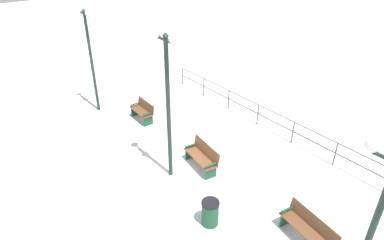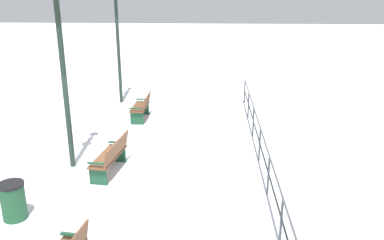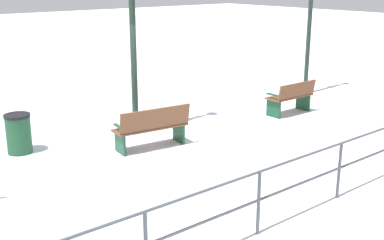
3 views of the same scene
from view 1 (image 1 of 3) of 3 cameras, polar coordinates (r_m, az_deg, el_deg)
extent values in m
plane|color=white|center=(12.48, 1.89, -7.86)|extent=(80.00, 80.00, 0.00)
cube|color=brown|center=(15.33, -8.64, 1.52)|extent=(0.53, 1.38, 0.04)
cube|color=brown|center=(15.34, -7.86, 2.50)|extent=(0.12, 1.38, 0.40)
cube|color=#19472D|center=(15.91, -9.60, 1.57)|extent=(0.46, 0.06, 0.47)
cube|color=#19472D|center=(14.98, -7.49, -0.11)|extent=(0.46, 0.06, 0.47)
cube|color=#19472D|center=(15.74, -9.77, 2.69)|extent=(0.46, 0.08, 0.04)
cube|color=#19472D|center=(14.81, -7.64, 1.06)|extent=(0.46, 0.08, 0.04)
cube|color=brown|center=(12.14, 1.44, -6.40)|extent=(0.70, 1.65, 0.04)
cube|color=brown|center=(12.11, 2.48, -5.09)|extent=(0.32, 1.60, 0.46)
cube|color=#19472D|center=(12.77, -0.22, -5.63)|extent=(0.45, 0.11, 0.45)
cube|color=#19472D|center=(11.81, 3.21, -9.00)|extent=(0.45, 0.11, 0.45)
cube|color=#19472D|center=(12.56, -0.30, -4.36)|extent=(0.46, 0.13, 0.04)
cube|color=#19472D|center=(11.59, 3.17, -7.69)|extent=(0.46, 0.13, 0.04)
cube|color=brown|center=(10.07, 18.90, -17.34)|extent=(0.69, 1.74, 0.04)
cube|color=brown|center=(10.06, 20.04, -15.93)|extent=(0.34, 1.69, 0.39)
cube|color=#19472D|center=(10.56, 15.70, -15.86)|extent=(0.41, 0.11, 0.47)
cube|color=#19472D|center=(10.31, 15.89, -14.50)|extent=(0.42, 0.13, 0.04)
cylinder|color=#1E2D23|center=(15.99, -16.69, 9.12)|extent=(0.13, 0.13, 4.67)
cylinder|color=#1E2D23|center=(15.41, -17.90, 16.84)|extent=(0.08, 0.84, 0.08)
sphere|color=white|center=(15.78, -18.55, 17.43)|extent=(0.25, 0.25, 0.25)
sphere|color=white|center=(15.00, -17.36, 17.04)|extent=(0.25, 0.25, 0.25)
cone|color=#1E2D23|center=(15.38, -18.01, 17.49)|extent=(0.18, 0.18, 0.12)
cylinder|color=#1E2D23|center=(10.76, -4.03, 1.22)|extent=(0.14, 0.14, 4.97)
cylinder|color=#1E2D23|center=(9.87, -4.52, 13.41)|extent=(0.08, 0.85, 0.08)
sphere|color=white|center=(10.18, -5.91, 14.66)|extent=(0.31, 0.31, 0.31)
sphere|color=white|center=(9.49, -3.10, 13.68)|extent=(0.31, 0.31, 0.31)
cone|color=#1E2D23|center=(9.82, -4.56, 14.42)|extent=(0.20, 0.20, 0.12)
sphere|color=white|center=(6.24, 28.42, -3.74)|extent=(0.27, 0.27, 0.27)
cylinder|color=#4C5156|center=(18.97, -1.63, 7.49)|extent=(0.05, 0.05, 0.95)
cylinder|color=#4C5156|center=(17.58, 2.03, 5.65)|extent=(0.05, 0.05, 0.95)
cylinder|color=#4C5156|center=(16.29, 6.27, 3.47)|extent=(0.05, 0.05, 0.95)
cylinder|color=#4C5156|center=(15.13, 11.17, 0.91)|extent=(0.05, 0.05, 0.95)
cylinder|color=#4C5156|center=(14.13, 16.81, -2.05)|extent=(0.05, 0.05, 0.95)
cylinder|color=#4C5156|center=(13.33, 23.24, -5.38)|extent=(0.05, 0.05, 0.95)
cylinder|color=#4C5156|center=(14.38, 14.12, 1.13)|extent=(0.04, 13.34, 0.04)
cylinder|color=#4C5156|center=(14.58, 13.91, -0.36)|extent=(0.04, 13.34, 0.04)
cylinder|color=#1E4C2D|center=(10.14, 3.10, -15.65)|extent=(0.50, 0.50, 0.77)
cylinder|color=black|center=(9.85, 3.16, -13.95)|extent=(0.53, 0.53, 0.06)
camera|label=2|loc=(9.51, 60.71, -3.40)|focal=38.32mm
camera|label=3|loc=(15.24, 43.53, 6.04)|focal=46.77mm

